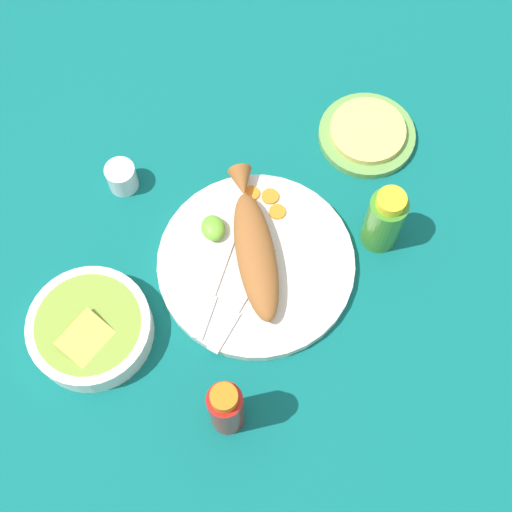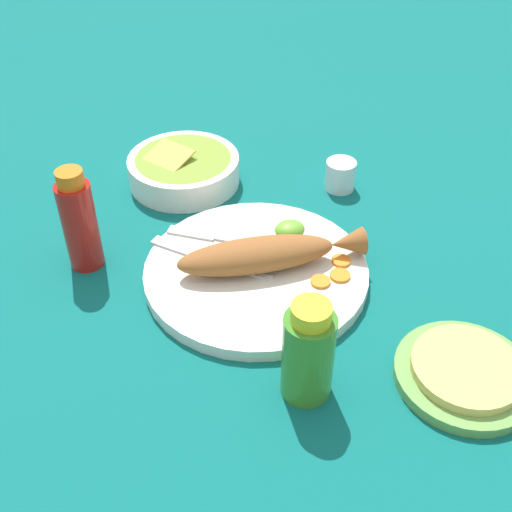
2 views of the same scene
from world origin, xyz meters
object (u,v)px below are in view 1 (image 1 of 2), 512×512
(fork_far, at_px, (214,290))
(hot_sauce_bottle_green, at_px, (384,220))
(tortilla_plate, at_px, (367,135))
(hot_sauce_bottle_red, at_px, (226,408))
(fork_near, at_px, (239,306))
(salt_cup, at_px, (122,178))
(main_plate, at_px, (256,263))
(fried_fish, at_px, (254,247))
(guacamole_bowl, at_px, (91,328))

(fork_far, relative_size, hot_sauce_bottle_green, 1.23)
(hot_sauce_bottle_green, distance_m, tortilla_plate, 0.19)
(fork_far, height_order, hot_sauce_bottle_red, hot_sauce_bottle_red)
(fork_far, height_order, tortilla_plate, fork_far)
(fork_near, relative_size, fork_far, 0.90)
(salt_cup, bearing_deg, tortilla_plate, 85.29)
(fork_far, distance_m, hot_sauce_bottle_green, 0.28)
(hot_sauce_bottle_red, xyz_separation_m, salt_cup, (-0.41, -0.05, -0.05))
(main_plate, bearing_deg, fork_far, -70.44)
(main_plate, bearing_deg, salt_cup, -141.08)
(hot_sauce_bottle_red, bearing_deg, hot_sauce_bottle_green, 123.39)
(fork_near, xyz_separation_m, hot_sauce_bottle_green, (-0.05, 0.24, 0.04))
(fork_near, bearing_deg, hot_sauce_bottle_green, 148.65)
(hot_sauce_bottle_red, bearing_deg, fried_fish, 154.14)
(fork_far, bearing_deg, guacamole_bowl, -53.44)
(hot_sauce_bottle_red, relative_size, salt_cup, 3.11)
(fork_near, bearing_deg, fork_far, -95.07)
(guacamole_bowl, relative_size, tortilla_plate, 1.12)
(main_plate, bearing_deg, hot_sauce_bottle_green, 87.06)
(guacamole_bowl, bearing_deg, fried_fish, 99.99)
(fork_far, relative_size, hot_sauce_bottle_red, 1.06)
(fork_near, height_order, guacamole_bowl, guacamole_bowl)
(fork_near, distance_m, hot_sauce_bottle_red, 0.17)
(guacamole_bowl, xyz_separation_m, tortilla_plate, (-0.20, 0.51, -0.02))
(hot_sauce_bottle_green, relative_size, tortilla_plate, 0.81)
(hot_sauce_bottle_red, bearing_deg, fork_far, 169.70)
(fork_far, bearing_deg, tortilla_plate, 155.96)
(hot_sauce_bottle_green, xyz_separation_m, tortilla_plate, (-0.18, 0.05, -0.05))
(fried_fish, relative_size, hot_sauce_bottle_red, 1.73)
(guacamole_bowl, bearing_deg, fork_far, 91.75)
(main_plate, distance_m, hot_sauce_bottle_red, 0.25)
(fork_near, relative_size, hot_sauce_bottle_green, 1.11)
(fried_fish, xyz_separation_m, fork_far, (0.04, -0.08, -0.02))
(fork_far, bearing_deg, salt_cup, -124.03)
(hot_sauce_bottle_red, distance_m, tortilla_plate, 0.52)
(fork_far, height_order, hot_sauce_bottle_green, hot_sauce_bottle_green)
(fork_far, xyz_separation_m, hot_sauce_bottle_red, (0.19, -0.03, 0.05))
(fried_fish, bearing_deg, tortilla_plate, 129.42)
(salt_cup, height_order, guacamole_bowl, guacamole_bowl)
(hot_sauce_bottle_red, relative_size, guacamole_bowl, 0.84)
(fried_fish, bearing_deg, fork_near, -24.35)
(main_plate, relative_size, fork_far, 1.90)
(main_plate, bearing_deg, fork_near, -36.24)
(tortilla_plate, bearing_deg, fork_near, -51.80)
(main_plate, distance_m, tortilla_plate, 0.30)
(salt_cup, bearing_deg, fried_fish, 41.37)
(main_plate, distance_m, hot_sauce_bottle_green, 0.20)
(fork_near, height_order, hot_sauce_bottle_green, hot_sauce_bottle_green)
(fork_near, xyz_separation_m, tortilla_plate, (-0.23, 0.29, -0.01))
(main_plate, relative_size, tortilla_plate, 1.88)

